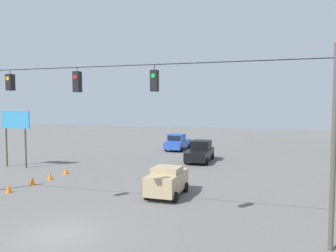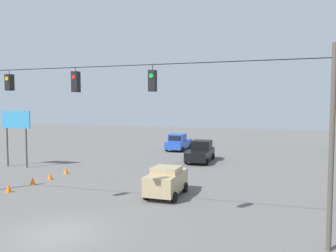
% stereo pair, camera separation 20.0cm
% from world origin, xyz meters
% --- Properties ---
extents(ground_plane, '(140.00, 140.00, 0.00)m').
position_xyz_m(ground_plane, '(0.00, 0.00, 0.00)').
color(ground_plane, '#605E5B').
extents(overhead_signal_span, '(23.18, 0.38, 8.26)m').
position_xyz_m(overhead_signal_span, '(-0.05, -1.73, 5.17)').
color(overhead_signal_span, '#4C473D').
rests_on(overhead_signal_span, ground_plane).
extents(sedan_tan_crossing_near, '(2.13, 3.87, 1.88)m').
position_xyz_m(sedan_tan_crossing_near, '(-2.89, -7.42, 0.98)').
color(sedan_tan_crossing_near, tan).
rests_on(sedan_tan_crossing_near, ground_plane).
extents(pickup_truck_blue_withflow_deep, '(2.47, 5.57, 2.12)m').
position_xyz_m(pickup_truck_blue_withflow_deep, '(1.99, -28.31, 0.98)').
color(pickup_truck_blue_withflow_deep, '#234CB2').
rests_on(pickup_truck_blue_withflow_deep, ground_plane).
extents(pickup_truck_black_oncoming_deep, '(2.36, 5.48, 2.12)m').
position_xyz_m(pickup_truck_black_oncoming_deep, '(-2.45, -20.74, 0.98)').
color(pickup_truck_black_oncoming_deep, black).
rests_on(pickup_truck_black_oncoming_deep, ground_plane).
extents(traffic_cone_nearest, '(0.40, 0.40, 0.57)m').
position_xyz_m(traffic_cone_nearest, '(7.47, -5.10, 0.28)').
color(traffic_cone_nearest, orange).
rests_on(traffic_cone_nearest, ground_plane).
extents(traffic_cone_second, '(0.40, 0.40, 0.57)m').
position_xyz_m(traffic_cone_second, '(7.35, -7.30, 0.28)').
color(traffic_cone_second, orange).
rests_on(traffic_cone_second, ground_plane).
extents(traffic_cone_third, '(0.40, 0.40, 0.57)m').
position_xyz_m(traffic_cone_third, '(7.20, -9.12, 0.28)').
color(traffic_cone_third, orange).
rests_on(traffic_cone_third, ground_plane).
extents(traffic_cone_fourth, '(0.40, 0.40, 0.57)m').
position_xyz_m(traffic_cone_fourth, '(7.27, -11.33, 0.28)').
color(traffic_cone_fourth, orange).
rests_on(traffic_cone_fourth, ground_plane).
extents(roadside_billboard, '(3.12, 0.16, 5.30)m').
position_xyz_m(roadside_billboard, '(13.53, -12.68, 3.86)').
color(roadside_billboard, '#4C473D').
rests_on(roadside_billboard, ground_plane).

